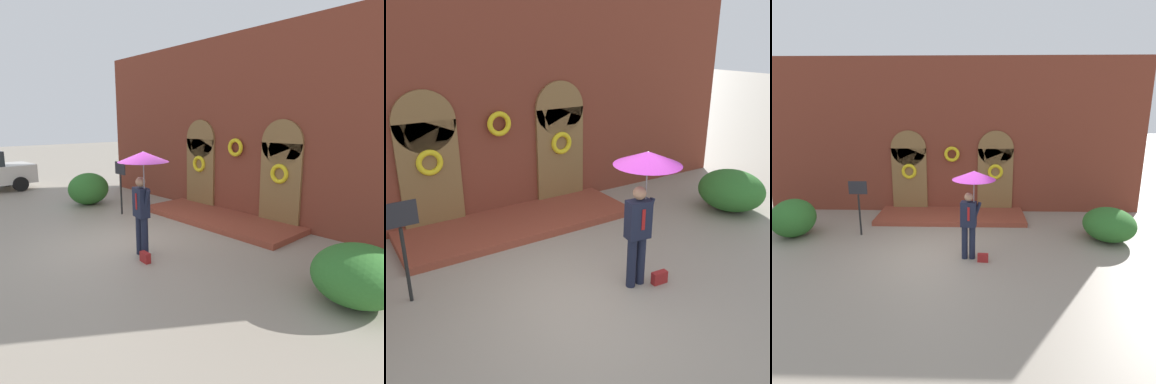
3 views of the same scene
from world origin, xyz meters
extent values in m
plane|color=gray|center=(0.00, 0.00, 0.00)|extent=(80.00, 80.00, 0.00)
cube|color=brown|center=(0.00, 4.20, 2.80)|extent=(14.00, 0.50, 5.60)
cube|color=brown|center=(-1.60, 3.91, 1.20)|extent=(1.30, 0.08, 2.40)
cylinder|color=brown|center=(-1.60, 3.91, 2.40)|extent=(1.30, 0.08, 1.30)
cube|color=brown|center=(1.60, 3.91, 1.20)|extent=(1.30, 0.08, 2.40)
cylinder|color=brown|center=(1.60, 3.91, 2.40)|extent=(1.30, 0.08, 1.30)
torus|color=yellow|center=(-1.60, 3.84, 1.55)|extent=(0.56, 0.12, 0.56)
torus|color=yellow|center=(1.60, 3.84, 1.55)|extent=(0.56, 0.12, 0.56)
torus|color=yellow|center=(0.00, 3.84, 2.20)|extent=(0.56, 0.12, 0.56)
cube|color=brown|center=(0.00, 3.05, 0.08)|extent=(5.20, 1.80, 0.16)
cylinder|color=#191E33|center=(0.58, -0.21, 0.45)|extent=(0.16, 0.16, 0.90)
cylinder|color=#191E33|center=(0.78, -0.21, 0.45)|extent=(0.16, 0.16, 0.90)
cube|color=#191E33|center=(0.68, -0.21, 1.23)|extent=(0.43, 0.30, 0.66)
cube|color=#A51919|center=(0.68, -0.34, 1.27)|extent=(0.06, 0.02, 0.36)
sphere|color=#A87A5B|center=(0.68, -0.21, 1.69)|extent=(0.22, 0.22, 0.22)
cylinder|color=#191E33|center=(0.90, -0.21, 1.33)|extent=(0.22, 0.09, 0.46)
cylinder|color=gray|center=(0.81, -0.21, 1.65)|extent=(0.02, 0.02, 0.98)
cone|color=#992893|center=(0.81, -0.21, 2.25)|extent=(1.10, 1.10, 0.22)
cone|color=white|center=(0.81, -0.21, 2.27)|extent=(0.61, 0.61, 0.20)
cube|color=maroon|center=(1.06, -0.41, 0.11)|extent=(0.29, 0.14, 0.22)
cylinder|color=black|center=(-2.70, 1.37, 0.65)|extent=(0.06, 0.06, 1.30)
cube|color=#232328|center=(-2.70, 1.37, 1.52)|extent=(0.56, 0.03, 0.40)
ellipsoid|color=#2D6B28|center=(4.86, 1.20, 0.49)|extent=(1.51, 1.63, 0.98)
camera|label=1|loc=(6.79, -4.45, 2.97)|focal=32.00mm
camera|label=2|loc=(-3.60, -5.08, 4.08)|focal=40.00mm
camera|label=3|loc=(0.81, -8.57, 3.97)|focal=32.00mm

